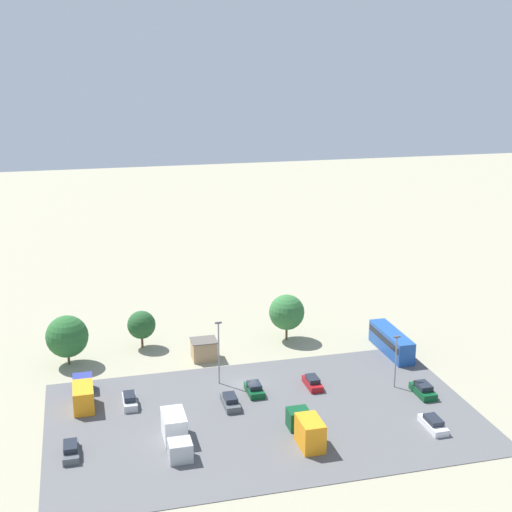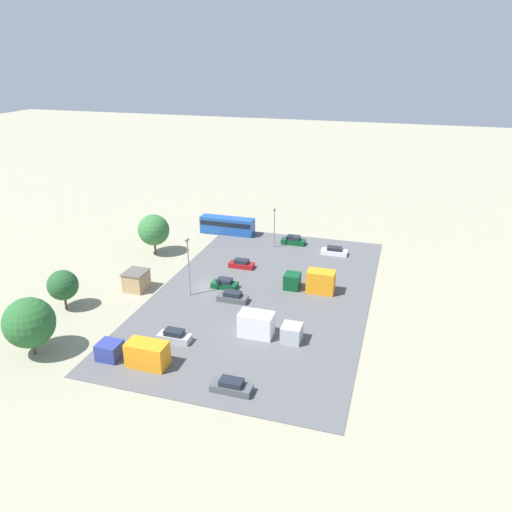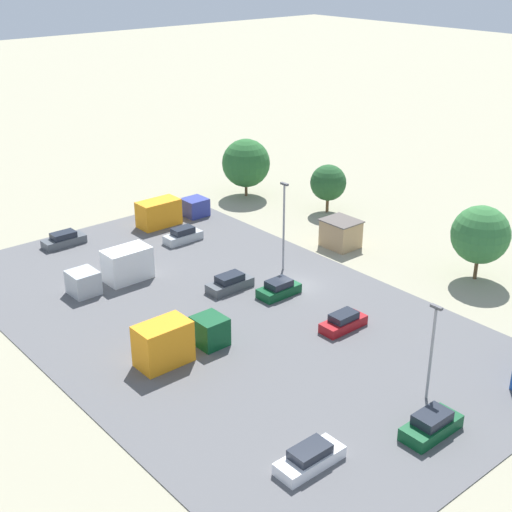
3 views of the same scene
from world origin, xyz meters
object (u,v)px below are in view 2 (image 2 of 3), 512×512
(parked_car_0, at_px, (293,241))
(parked_car_2, at_px, (242,264))
(parked_car_6, at_px, (232,386))
(parked_truck_2, at_px, (266,327))
(parked_truck_0, at_px, (137,353))
(shed_building, at_px, (136,280))
(parked_car_4, at_px, (225,284))
(bus, at_px, (227,225))
(parked_truck_1, at_px, (313,281))
(parked_car_3, at_px, (233,297))
(parked_car_5, at_px, (334,251))
(parked_car_1, at_px, (174,336))

(parked_car_0, distance_m, parked_car_2, 14.61)
(parked_car_6, distance_m, parked_truck_2, 11.82)
(parked_truck_0, bearing_deg, parked_truck_2, -52.00)
(shed_building, height_order, parked_car_6, shed_building)
(parked_car_4, bearing_deg, shed_building, 108.96)
(bus, relative_size, parked_car_0, 2.45)
(parked_truck_1, height_order, parked_truck_2, parked_truck_1)
(parked_truck_0, xyz_separation_m, parked_truck_1, (-24.87, 16.05, 0.19))
(parked_truck_0, bearing_deg, parked_car_2, -5.45)
(parked_car_3, bearing_deg, parked_car_5, -27.20)
(parked_truck_0, bearing_deg, parked_truck_1, -32.84)
(shed_building, bearing_deg, bus, 170.27)
(parked_car_3, height_order, parked_car_6, parked_car_3)
(parked_car_3, xyz_separation_m, parked_truck_1, (-6.74, 10.55, 0.94))
(parked_car_4, distance_m, parked_car_5, 23.39)
(bus, bearing_deg, parked_truck_1, 46.17)
(shed_building, xyz_separation_m, parked_car_0, (-25.89, 18.72, -0.75))
(shed_building, relative_size, parked_truck_0, 0.43)
(shed_building, height_order, parked_truck_2, parked_truck_2)
(parked_car_6, xyz_separation_m, parked_truck_2, (-11.78, 0.51, 0.83))
(bus, distance_m, parked_truck_2, 39.60)
(bus, xyz_separation_m, parked_truck_0, (45.29, 5.22, -0.43))
(parked_car_4, xyz_separation_m, parked_car_5, (-18.58, 14.21, -0.04))
(parked_car_6, bearing_deg, parked_car_5, 173.75)
(parked_car_6, height_order, parked_truck_0, parked_truck_0)
(parked_car_5, height_order, parked_truck_2, parked_truck_2)
(parked_truck_0, bearing_deg, parked_car_0, -11.38)
(parked_car_5, bearing_deg, parked_car_4, 142.60)
(parked_car_1, bearing_deg, shed_building, -134.54)
(parked_truck_0, height_order, parked_truck_1, parked_truck_1)
(parked_car_3, distance_m, parked_car_6, 20.98)
(parked_truck_1, bearing_deg, parked_truck_2, 168.00)
(parked_car_2, distance_m, parked_car_4, 8.11)
(parked_car_6, bearing_deg, shed_building, -130.72)
(parked_car_0, xyz_separation_m, parked_car_6, (45.15, 3.66, -0.06))
(bus, bearing_deg, parked_car_5, 77.97)
(parked_car_4, height_order, parked_truck_1, parked_truck_1)
(parked_car_0, relative_size, parked_car_6, 0.98)
(bus, xyz_separation_m, parked_car_6, (46.98, 17.63, -1.19))
(bus, distance_m, parked_truck_1, 29.50)
(parked_car_1, height_order, parked_truck_2, parked_truck_2)
(parked_car_1, xyz_separation_m, parked_car_5, (-34.86, 14.94, -0.08))
(bus, bearing_deg, shed_building, -9.73)
(bus, distance_m, parked_truck_0, 45.60)
(parked_car_2, bearing_deg, bus, 28.02)
(parked_car_6, xyz_separation_m, parked_truck_1, (-26.56, 3.65, 0.95))
(parked_car_3, bearing_deg, parked_car_1, 164.65)
(shed_building, height_order, parked_truck_0, parked_truck_0)
(parked_car_0, bearing_deg, parked_car_3, 172.71)
(shed_building, xyz_separation_m, parked_car_3, (-0.55, 15.48, -0.80))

